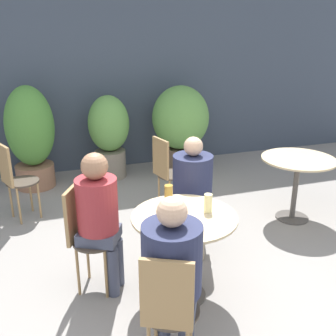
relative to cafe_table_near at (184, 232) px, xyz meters
The scene contains 18 objects.
ground_plane 0.60m from the cafe_table_near, 159.16° to the right, with size 20.00×20.00×0.00m, color gray.
storefront_wall 3.50m from the cafe_table_near, 92.16° to the left, with size 10.00×0.06×3.00m.
cafe_table_near is the anchor object (origin of this frame).
cafe_table_far 1.91m from the cafe_table_near, 28.44° to the left, with size 0.81×0.81×0.73m.
bistro_chair_0 0.82m from the cafe_table_near, 63.26° to the left, with size 0.40×0.41×0.91m.
bistro_chair_1 0.82m from the cafe_table_near, 153.26° to the left, with size 0.41×0.40×0.91m.
bistro_chair_2 0.82m from the cafe_table_near, 116.74° to the right, with size 0.40×0.41×0.91m.
bistro_chair_3 2.27m from the cafe_table_near, 125.36° to the left, with size 0.40×0.39×0.91m.
bistro_chair_4 1.59m from the cafe_table_near, 77.02° to the left, with size 0.39×0.37×0.91m.
seated_person_0 0.68m from the cafe_table_near, 63.26° to the left, with size 0.44×0.46×1.17m.
seated_person_1 0.69m from the cafe_table_near, 153.26° to the left, with size 0.40×0.39×1.20m.
seated_person_2 0.68m from the cafe_table_near, 116.74° to the right, with size 0.43×0.45×1.19m.
beer_glass_0 0.29m from the cafe_table_near, 130.96° to the right, with size 0.07×0.07×0.15m.
beer_glass_1 0.29m from the cafe_table_near, ahead, with size 0.06×0.06×0.15m.
beer_glass_2 0.31m from the cafe_table_near, 109.58° to the left, with size 0.07×0.07×0.19m.
potted_plant_0 3.06m from the cafe_table_near, 111.40° to the left, with size 0.63×0.63×1.39m.
potted_plant_1 2.90m from the cafe_table_near, 91.22° to the left, with size 0.58×0.58×1.20m.
potted_plant_2 2.97m from the cafe_table_near, 70.65° to the left, with size 0.83×0.83×1.30m.
Camera 1 is at (-0.83, -2.47, 2.09)m, focal length 42.00 mm.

